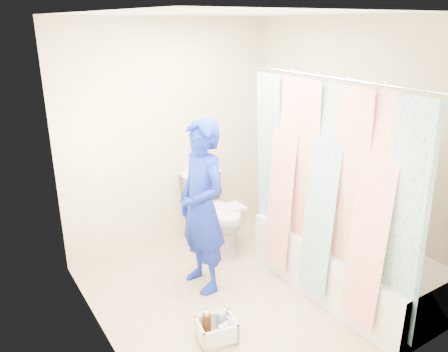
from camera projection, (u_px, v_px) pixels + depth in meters
floor at (240, 295)px, 3.97m from camera, size 2.60×2.60×0.00m
ceiling at (244, 14)px, 3.16m from camera, size 2.40×2.60×0.02m
wall_back at (171, 137)px, 4.59m from camera, size 2.40×0.02×2.40m
wall_front at (370, 231)px, 2.53m from camera, size 2.40×0.02×2.40m
wall_left at (96, 201)px, 2.95m from camera, size 0.02×2.60×2.40m
wall_right at (344, 148)px, 4.17m from camera, size 0.02×2.60×2.40m
bathtub at (343, 263)px, 3.97m from camera, size 0.70×1.75×0.50m
curtain_rod at (333, 78)px, 3.24m from camera, size 0.02×1.90×0.02m
shower_curtain at (323, 194)px, 3.55m from camera, size 0.06×1.75×1.80m
toilet at (216, 212)px, 4.69m from camera, size 0.46×0.80×0.81m
tank_lid at (222, 210)px, 4.57m from camera, size 0.50×0.22×0.04m
tank_internals at (201, 173)px, 4.71m from camera, size 0.20×0.07×0.27m
plumber at (202, 207)px, 3.86m from camera, size 0.40×0.59×1.59m
cleaning_caddy at (218, 331)px, 3.39m from camera, size 0.33×0.29×0.22m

